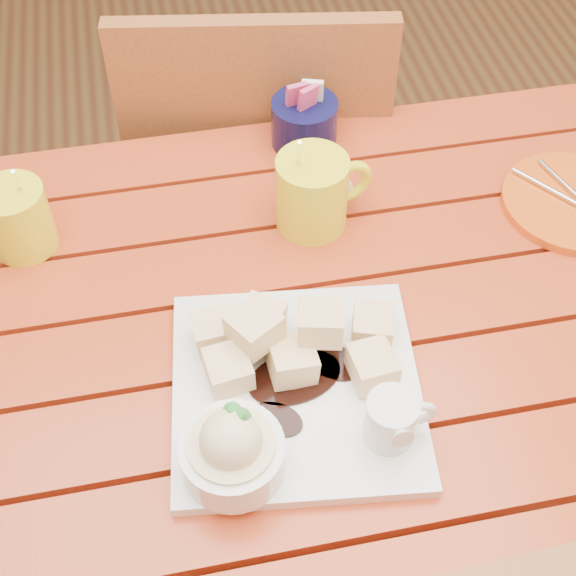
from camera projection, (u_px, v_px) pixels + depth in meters
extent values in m
plane|color=#4F2816|center=(283.00, 556.00, 1.57)|extent=(5.00, 5.00, 0.00)
cube|color=maroon|center=(321.00, 501.00, 0.87)|extent=(1.20, 0.11, 0.03)
cube|color=maroon|center=(299.00, 411.00, 0.94)|extent=(1.20, 0.11, 0.03)
cube|color=maroon|center=(281.00, 334.00, 1.01)|extent=(1.20, 0.11, 0.03)
cube|color=maroon|center=(265.00, 267.00, 1.08)|extent=(1.20, 0.11, 0.03)
cube|color=maroon|center=(251.00, 208.00, 1.15)|extent=(1.20, 0.11, 0.03)
cube|color=maroon|center=(238.00, 157.00, 1.22)|extent=(1.20, 0.11, 0.03)
cube|color=maroon|center=(238.00, 176.00, 1.28)|extent=(1.12, 0.04, 0.08)
cylinder|color=maroon|center=(521.00, 263.00, 1.59)|extent=(0.06, 0.06, 0.72)
cube|color=white|center=(296.00, 389.00, 0.93)|extent=(0.32, 0.32, 0.02)
cube|color=gold|center=(228.00, 369.00, 0.91)|extent=(0.06, 0.06, 0.04)
cube|color=gold|center=(372.00, 326.00, 0.95)|extent=(0.06, 0.06, 0.04)
cube|color=gold|center=(320.00, 323.00, 0.91)|extent=(0.06, 0.06, 0.04)
cube|color=gold|center=(261.00, 322.00, 0.96)|extent=(0.07, 0.07, 0.04)
cube|color=gold|center=(292.00, 360.00, 0.92)|extent=(0.05, 0.05, 0.04)
cube|color=gold|center=(372.00, 367.00, 0.92)|extent=(0.06, 0.06, 0.04)
cube|color=gold|center=(255.00, 328.00, 0.91)|extent=(0.07, 0.07, 0.04)
cube|color=gold|center=(218.00, 331.00, 0.95)|extent=(0.05, 0.05, 0.04)
cylinder|color=white|center=(233.00, 456.00, 0.84)|extent=(0.11, 0.11, 0.04)
cylinder|color=beige|center=(232.00, 450.00, 0.83)|extent=(0.09, 0.09, 0.03)
sphere|color=beige|center=(231.00, 440.00, 0.82)|extent=(0.07, 0.07, 0.07)
cone|color=green|center=(243.00, 417.00, 0.80)|extent=(0.04, 0.04, 0.03)
cone|color=green|center=(231.00, 411.00, 0.81)|extent=(0.03, 0.03, 0.03)
cylinder|color=white|center=(391.00, 420.00, 0.86)|extent=(0.06, 0.06, 0.06)
cylinder|color=black|center=(393.00, 407.00, 0.84)|extent=(0.04, 0.04, 0.01)
cone|color=white|center=(400.00, 432.00, 0.82)|extent=(0.02, 0.02, 0.03)
torus|color=white|center=(420.00, 413.00, 0.86)|extent=(0.04, 0.01, 0.04)
cylinder|color=yellow|center=(18.00, 219.00, 1.05)|extent=(0.09, 0.09, 0.10)
cylinder|color=black|center=(10.00, 196.00, 1.02)|extent=(0.07, 0.07, 0.01)
cylinder|color=silver|center=(23.00, 193.00, 1.03)|extent=(0.01, 0.06, 0.13)
cylinder|color=yellow|center=(312.00, 193.00, 1.07)|extent=(0.10, 0.10, 0.11)
cylinder|color=black|center=(313.00, 167.00, 1.04)|extent=(0.08, 0.08, 0.01)
torus|color=yellow|center=(350.00, 182.00, 1.09)|extent=(0.07, 0.03, 0.07)
cylinder|color=silver|center=(299.00, 168.00, 1.05)|extent=(0.02, 0.07, 0.14)
cylinder|color=white|center=(313.00, 184.00, 1.11)|extent=(0.06, 0.06, 0.07)
cylinder|color=white|center=(314.00, 167.00, 1.09)|extent=(0.05, 0.05, 0.01)
cone|color=white|center=(318.00, 185.00, 1.07)|extent=(0.03, 0.03, 0.03)
torus|color=white|center=(338.00, 180.00, 1.11)|extent=(0.04, 0.03, 0.04)
cylinder|color=#0B0C33|center=(304.00, 123.00, 1.20)|extent=(0.10, 0.10, 0.07)
cube|color=#CF386C|center=(296.00, 97.00, 1.16)|extent=(0.03, 0.02, 0.05)
cube|color=white|center=(313.00, 93.00, 1.16)|extent=(0.03, 0.02, 0.05)
cube|color=#CF386C|center=(308.00, 100.00, 1.15)|extent=(0.03, 0.03, 0.05)
cylinder|color=#D45012|center=(573.00, 202.00, 1.13)|extent=(0.20, 0.20, 0.01)
cylinder|color=silver|center=(557.00, 193.00, 1.12)|extent=(0.09, 0.12, 0.01)
cylinder|color=silver|center=(572.00, 191.00, 1.13)|extent=(0.05, 0.14, 0.01)
cube|color=brown|center=(259.00, 173.00, 1.62)|extent=(0.50, 0.50, 0.03)
cylinder|color=brown|center=(338.00, 191.00, 1.92)|extent=(0.04, 0.04, 0.43)
cylinder|color=brown|center=(184.00, 194.00, 1.92)|extent=(0.04, 0.04, 0.43)
cylinder|color=brown|center=(351.00, 313.00, 1.69)|extent=(0.04, 0.04, 0.43)
cylinder|color=brown|center=(175.00, 317.00, 1.68)|extent=(0.04, 0.04, 0.43)
cube|color=brown|center=(256.00, 143.00, 1.31)|extent=(0.43, 0.10, 0.45)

